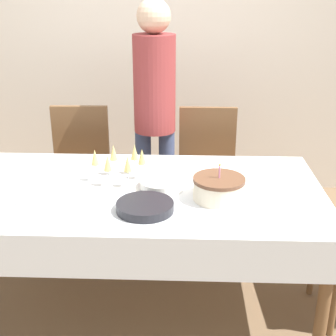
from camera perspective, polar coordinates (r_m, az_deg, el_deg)
name	(u,v)px	position (r m, az deg, el deg)	size (l,w,h in m)	color
ground_plane	(132,306)	(2.84, -4.35, -16.43)	(12.00, 12.00, 0.00)	brown
wall_back	(152,34)	(4.02, -2.01, 16.00)	(8.00, 0.05, 2.70)	silver
dining_table	(129,205)	(2.49, -4.77, -4.56)	(2.02, 1.01, 0.75)	white
dining_chair_far_left	(80,169)	(3.36, -10.69, -0.14)	(0.43, 0.43, 0.95)	brown
dining_chair_far_right	(207,171)	(3.28, 4.79, -0.38)	(0.42, 0.42, 0.95)	brown
birthday_cake	(219,188)	(2.31, 6.21, -2.48)	(0.26, 0.26, 0.19)	beige
champagne_tray	(121,168)	(2.51, -5.77, 0.03)	(0.35, 0.35, 0.18)	silver
plate_stack_main	(145,207)	(2.20, -2.82, -4.72)	(0.27, 0.27, 0.04)	black
plate_stack_dessert	(162,184)	(2.42, -0.78, -1.97)	(0.22, 0.22, 0.05)	silver
cake_knife	(244,221)	(2.13, 9.29, -6.45)	(0.30, 0.06, 0.00)	silver
fork_pile	(34,204)	(2.33, -16.05, -4.27)	(0.18, 0.09, 0.02)	silver
napkin_pile	(45,195)	(2.42, -14.80, -3.22)	(0.15, 0.15, 0.01)	white
person_standing	(155,102)	(3.16, -1.64, 8.05)	(0.28, 0.28, 1.66)	#3F4C72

